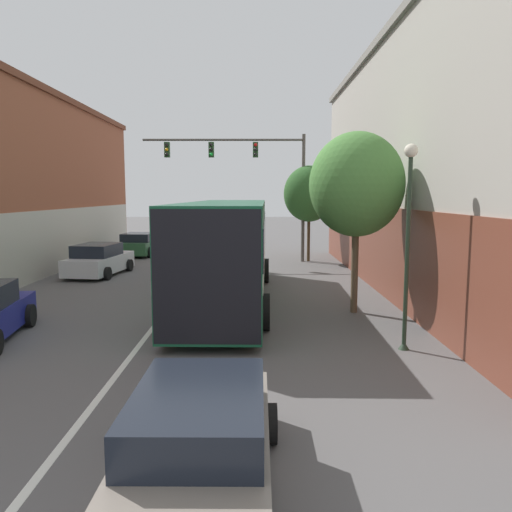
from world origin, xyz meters
The scene contains 10 objects.
lane_center_line centered at (0.00, 14.62, 0.00)m, with size 0.14×41.23×0.01m.
building_right_storefront centered at (11.30, 17.17, 4.89)m, with size 7.99×25.13×9.54m.
bus centered at (1.87, 14.99, 1.91)m, with size 3.02×11.97×3.40m.
hatchback_foreground centered at (2.14, 3.79, 0.61)m, with size 2.03×4.63×1.28m.
parked_car_left_near centered at (-4.17, 28.03, 0.65)m, with size 2.34×3.98×1.35m.
parked_car_left_mid centered at (-4.29, 20.57, 0.68)m, with size 2.39×4.29×1.44m.
traffic_signal_gantry centered at (2.55, 25.22, 5.10)m, with size 8.67×0.36×6.84m.
street_lamp centered at (6.34, 9.60, 2.74)m, with size 0.31×0.31×4.79m.
street_tree_near centered at (5.89, 13.37, 3.93)m, with size 2.88×2.59×5.53m.
street_tree_far centered at (5.72, 25.38, 3.68)m, with size 2.76×2.48×5.21m.
Camera 1 is at (2.84, -1.85, 3.65)m, focal length 35.00 mm.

